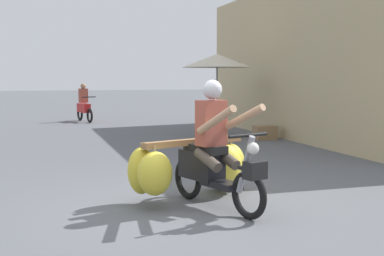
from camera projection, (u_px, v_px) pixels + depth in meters
The scene contains 6 objects.
ground_plane at pixel (184, 209), 6.19m from camera, with size 120.00×120.00×0.00m, color #56595E.
motorbike_main_loaded at pixel (205, 163), 6.59m from camera, with size 1.75×2.01×1.58m.
motorbike_distant_ahead_left at pixel (84, 106), 18.48m from camera, with size 0.60×1.60×1.40m.
shopfront_building at pixel (329, 62), 13.87m from camera, with size 3.08×10.14×4.06m.
market_umbrella_near_shop at pixel (217, 61), 13.80m from camera, with size 1.92×1.92×2.25m.
produce_crate at pixel (265, 133), 13.15m from camera, with size 0.56×0.40×0.36m, color olive.
Camera 1 is at (-1.69, -5.82, 1.60)m, focal length 47.29 mm.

